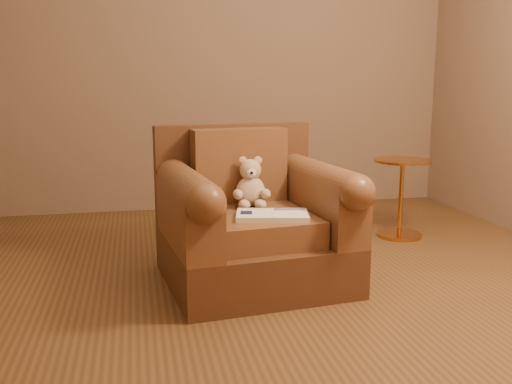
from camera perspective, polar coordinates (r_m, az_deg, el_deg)
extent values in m
plane|color=brown|center=(3.12, 1.61, -9.31)|extent=(4.00, 4.00, 0.00)
cube|color=#7D654D|center=(4.90, -3.99, 14.13)|extent=(4.00, 0.02, 2.70)
cube|color=#4E2F1A|center=(3.13, -0.18, -6.70)|extent=(1.03, 0.99, 0.26)
cube|color=#4E2F1A|center=(3.40, -2.29, 1.97)|extent=(0.93, 0.20, 0.58)
cube|color=brown|center=(3.04, 0.10, -3.36)|extent=(0.61, 0.71, 0.14)
cube|color=brown|center=(3.28, -1.70, 2.70)|extent=(0.55, 0.21, 0.42)
cube|color=brown|center=(2.92, -6.83, -2.41)|extent=(0.28, 0.81, 0.30)
cube|color=brown|center=(3.15, 6.51, -1.40)|extent=(0.28, 0.81, 0.30)
cylinder|color=brown|center=(2.89, -6.90, 0.46)|extent=(0.28, 0.81, 0.19)
cylinder|color=brown|center=(3.13, 6.57, 1.26)|extent=(0.28, 0.81, 0.19)
ellipsoid|color=tan|center=(3.17, -0.55, 0.03)|extent=(0.16, 0.15, 0.17)
sphere|color=tan|center=(3.16, -0.57, 2.22)|extent=(0.12, 0.12, 0.12)
ellipsoid|color=tan|center=(3.16, -1.34, 3.13)|extent=(0.05, 0.03, 0.05)
ellipsoid|color=tan|center=(3.17, 0.18, 3.15)|extent=(0.05, 0.03, 0.05)
ellipsoid|color=beige|center=(3.11, -0.47, 1.87)|extent=(0.06, 0.04, 0.05)
sphere|color=black|center=(3.09, -0.43, 1.93)|extent=(0.02, 0.02, 0.02)
ellipsoid|color=tan|center=(3.10, -1.82, -0.24)|extent=(0.05, 0.11, 0.05)
ellipsoid|color=tan|center=(3.12, 0.96, -0.18)|extent=(0.05, 0.11, 0.05)
ellipsoid|color=tan|center=(3.08, -1.19, -1.28)|extent=(0.07, 0.11, 0.05)
ellipsoid|color=tan|center=(3.09, 0.45, -1.24)|extent=(0.07, 0.11, 0.05)
cube|color=beige|center=(2.90, 1.64, -2.38)|extent=(0.40, 0.29, 0.03)
cube|color=white|center=(2.89, -0.17, -2.11)|extent=(0.22, 0.25, 0.00)
cube|color=white|center=(2.90, 3.44, -2.11)|extent=(0.22, 0.25, 0.00)
cube|color=beige|center=(2.89, 1.64, -2.09)|extent=(0.05, 0.22, 0.00)
cube|color=#0F1638|center=(2.89, -0.98, -2.07)|extent=(0.07, 0.09, 0.00)
cube|color=slate|center=(2.97, 3.36, -1.73)|extent=(0.17, 0.08, 0.00)
cylinder|color=#C78036|center=(4.18, 14.11, -4.17)|extent=(0.32, 0.32, 0.02)
cylinder|color=#C78036|center=(4.12, 14.28, -0.63)|extent=(0.03, 0.03, 0.51)
cylinder|color=#C78036|center=(4.08, 14.46, 3.05)|extent=(0.39, 0.39, 0.02)
cylinder|color=#C78036|center=(4.08, 14.45, 2.87)|extent=(0.03, 0.03, 0.02)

